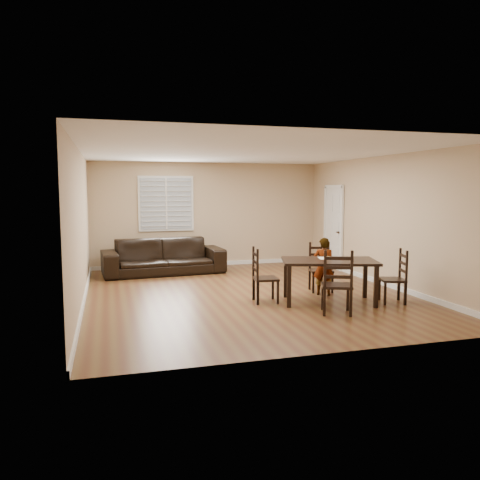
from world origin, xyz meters
name	(u,v)px	position (x,y,z in m)	size (l,w,h in m)	color
ground	(246,293)	(0.00, 0.00, 0.00)	(7.00, 7.00, 0.00)	brown
room	(245,200)	(0.04, 0.18, 1.81)	(6.04, 7.04, 2.72)	tan
dining_table	(329,265)	(1.21, -1.10, 0.68)	(1.83, 1.35, 0.76)	black
chair_near	(320,268)	(1.50, -0.11, 0.43)	(0.51, 0.49, 0.96)	black
chair_far	(337,286)	(0.94, -1.93, 0.48)	(0.60, 0.59, 1.05)	black
chair_left	(259,278)	(0.01, -0.76, 0.45)	(0.46, 0.49, 0.98)	black
chair_right	(399,279)	(2.39, -1.47, 0.43)	(0.51, 0.53, 0.96)	black
child	(324,266)	(1.38, -0.54, 0.55)	(0.40, 0.26, 1.10)	gray
napkin	(327,258)	(1.26, -0.93, 0.77)	(0.31, 0.31, 0.00)	beige
donut	(329,257)	(1.28, -0.93, 0.79)	(0.10, 0.10, 0.04)	#B68941
sofa	(164,256)	(-1.29, 2.60, 0.41)	(2.84, 1.11, 0.83)	black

